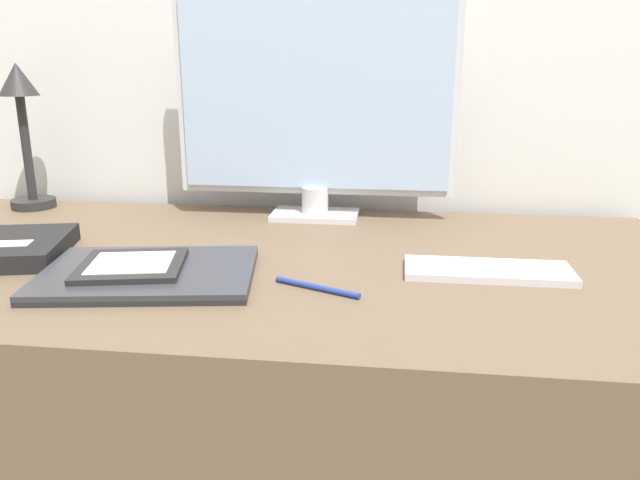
{
  "coord_description": "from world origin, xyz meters",
  "views": [
    {
      "loc": [
        0.23,
        -0.86,
        1.04
      ],
      "look_at": [
        0.11,
        0.06,
        0.76
      ],
      "focal_mm": 35.0,
      "sensor_mm": 36.0,
      "label": 1
    }
  ],
  "objects_px": {
    "monitor": "(315,103)",
    "desk_lamp": "(23,118)",
    "ereader": "(132,265)",
    "notebook": "(13,248)",
    "pen": "(316,289)",
    "keyboard": "(488,270)",
    "laptop": "(149,273)"
  },
  "relations": [
    {
      "from": "ereader",
      "to": "monitor",
      "type": "bearing_deg",
      "value": 61.32
    },
    {
      "from": "desk_lamp",
      "to": "notebook",
      "type": "xyz_separation_m",
      "value": [
        0.18,
        -0.35,
        -0.19
      ]
    },
    {
      "from": "keyboard",
      "to": "desk_lamp",
      "type": "relative_size",
      "value": 0.81
    },
    {
      "from": "monitor",
      "to": "pen",
      "type": "distance_m",
      "value": 0.51
    },
    {
      "from": "pen",
      "to": "desk_lamp",
      "type": "bearing_deg",
      "value": 148.0
    },
    {
      "from": "monitor",
      "to": "ereader",
      "type": "relative_size",
      "value": 3.16
    },
    {
      "from": "ereader",
      "to": "notebook",
      "type": "distance_m",
      "value": 0.26
    },
    {
      "from": "laptop",
      "to": "desk_lamp",
      "type": "bearing_deg",
      "value": 136.62
    },
    {
      "from": "notebook",
      "to": "pen",
      "type": "bearing_deg",
      "value": -10.32
    },
    {
      "from": "laptop",
      "to": "desk_lamp",
      "type": "distance_m",
      "value": 0.65
    },
    {
      "from": "monitor",
      "to": "laptop",
      "type": "bearing_deg",
      "value": -116.03
    },
    {
      "from": "desk_lamp",
      "to": "pen",
      "type": "bearing_deg",
      "value": -32.0
    },
    {
      "from": "ereader",
      "to": "pen",
      "type": "distance_m",
      "value": 0.3
    },
    {
      "from": "keyboard",
      "to": "monitor",
      "type": "bearing_deg",
      "value": 134.23
    },
    {
      "from": "keyboard",
      "to": "pen",
      "type": "bearing_deg",
      "value": -157.14
    },
    {
      "from": "keyboard",
      "to": "desk_lamp",
      "type": "height_order",
      "value": "desk_lamp"
    },
    {
      "from": "monitor",
      "to": "notebook",
      "type": "bearing_deg",
      "value": -144.5
    },
    {
      "from": "notebook",
      "to": "pen",
      "type": "relative_size",
      "value": 1.77
    },
    {
      "from": "keyboard",
      "to": "notebook",
      "type": "relative_size",
      "value": 1.1
    },
    {
      "from": "monitor",
      "to": "ereader",
      "type": "distance_m",
      "value": 0.53
    },
    {
      "from": "monitor",
      "to": "desk_lamp",
      "type": "xyz_separation_m",
      "value": [
        -0.66,
        0.01,
        -0.04
      ]
    },
    {
      "from": "monitor",
      "to": "keyboard",
      "type": "relative_size",
      "value": 2.23
    },
    {
      "from": "notebook",
      "to": "pen",
      "type": "distance_m",
      "value": 0.55
    },
    {
      "from": "ereader",
      "to": "keyboard",
      "type": "bearing_deg",
      "value": 9.21
    },
    {
      "from": "monitor",
      "to": "ereader",
      "type": "xyz_separation_m",
      "value": [
        -0.23,
        -0.42,
        -0.22
      ]
    },
    {
      "from": "monitor",
      "to": "keyboard",
      "type": "height_order",
      "value": "monitor"
    },
    {
      "from": "monitor",
      "to": "notebook",
      "type": "height_order",
      "value": "monitor"
    },
    {
      "from": "keyboard",
      "to": "ereader",
      "type": "bearing_deg",
      "value": -170.79
    },
    {
      "from": "laptop",
      "to": "notebook",
      "type": "height_order",
      "value": "notebook"
    },
    {
      "from": "desk_lamp",
      "to": "pen",
      "type": "distance_m",
      "value": 0.87
    },
    {
      "from": "keyboard",
      "to": "notebook",
      "type": "bearing_deg",
      "value": -179.22
    },
    {
      "from": "monitor",
      "to": "desk_lamp",
      "type": "relative_size",
      "value": 1.81
    }
  ]
}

